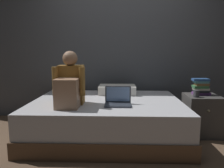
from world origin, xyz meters
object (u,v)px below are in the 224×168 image
(book_stack, at_px, (201,87))
(mug, at_px, (196,94))
(bed, at_px, (107,118))
(laptop, at_px, (118,100))
(pillow, at_px, (117,90))
(nightstand, at_px, (201,115))
(person_sitting, at_px, (70,85))

(book_stack, height_order, mug, book_stack)
(bed, bearing_deg, laptop, -59.65)
(laptop, relative_size, pillow, 0.57)
(pillow, relative_size, book_stack, 2.41)
(pillow, bearing_deg, laptop, -88.59)
(bed, relative_size, pillow, 3.57)
(nightstand, bearing_deg, laptop, -163.54)
(book_stack, relative_size, mug, 2.58)
(book_stack, bearing_deg, pillow, 164.43)
(nightstand, distance_m, mug, 0.37)
(person_sitting, relative_size, pillow, 1.17)
(bed, relative_size, book_stack, 8.60)
(person_sitting, height_order, book_stack, person_sitting)
(mug, bearing_deg, nightstand, 42.69)
(laptop, bearing_deg, person_sitting, -176.68)
(nightstand, relative_size, book_stack, 2.37)
(pillow, height_order, mug, mug)
(person_sitting, distance_m, book_stack, 1.77)
(bed, xyz_separation_m, mug, (1.17, -0.03, 0.35))
(person_sitting, xyz_separation_m, pillow, (0.56, 0.74, -0.19))
(pillow, relative_size, mug, 6.22)
(laptop, height_order, mug, laptop)
(bed, bearing_deg, mug, -1.68)
(laptop, bearing_deg, nightstand, 16.46)
(mug, bearing_deg, person_sitting, -171.00)
(pillow, bearing_deg, book_stack, -15.57)
(book_stack, bearing_deg, laptop, -161.35)
(bed, height_order, laptop, laptop)
(mug, bearing_deg, laptop, -167.83)
(nightstand, height_order, mug, mug)
(nightstand, bearing_deg, person_sitting, -167.82)
(bed, xyz_separation_m, laptop, (0.15, -0.25, 0.31))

